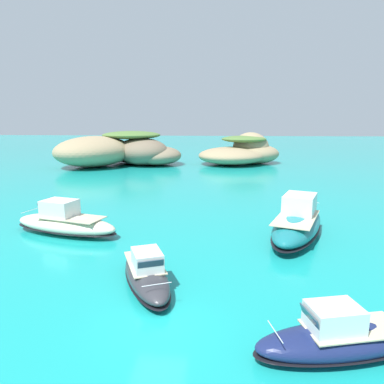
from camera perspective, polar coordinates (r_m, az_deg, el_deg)
ground_plane at (r=17.00m, az=-5.54°, el=-20.86°), size 400.00×400.00×0.00m
islet_large at (r=74.88m, az=-11.09°, el=6.54°), size 27.34×25.60×6.92m
islet_small at (r=75.99m, az=8.40°, el=6.40°), size 21.97×19.47×6.61m
motorboat_navy at (r=16.02m, az=22.84°, el=-21.02°), size 7.45×3.80×2.11m
motorboat_cream at (r=30.47m, az=-19.94°, el=-4.71°), size 9.87×5.25×2.79m
motorboat_teal at (r=29.35m, az=16.76°, el=-4.76°), size 7.13×11.66×3.29m
motorboat_charcoal at (r=20.34m, az=-7.42°, el=-12.89°), size 4.80×7.47×2.13m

